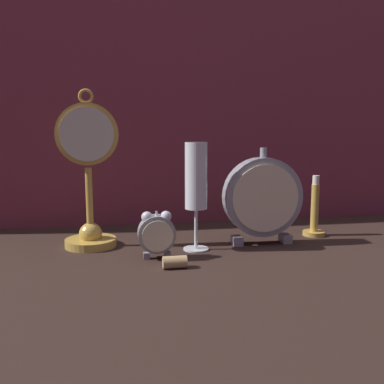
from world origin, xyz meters
name	(u,v)px	position (x,y,z in m)	size (l,w,h in m)	color
ground_plane	(200,259)	(0.00, 0.00, 0.00)	(4.00, 4.00, 0.00)	black
fabric_backdrop_drape	(175,91)	(0.00, 0.33, 0.34)	(1.72, 0.01, 0.67)	brown
pocket_watch_on_stand	(89,184)	(-0.21, 0.13, 0.13)	(0.12, 0.11, 0.32)	gold
alarm_clock_twin_bell	(157,232)	(-0.08, 0.02, 0.05)	(0.07, 0.03, 0.09)	gray
mantel_clock_silver	(263,198)	(0.15, 0.08, 0.10)	(0.17, 0.04, 0.20)	gray
champagne_flute	(196,183)	(0.01, 0.06, 0.14)	(0.05, 0.05, 0.22)	silver
brass_candlestick	(314,216)	(0.29, 0.13, 0.05)	(0.05, 0.05, 0.14)	gold
wine_cork	(175,262)	(-0.05, -0.04, 0.01)	(0.02, 0.02, 0.04)	tan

